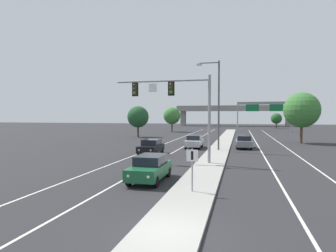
# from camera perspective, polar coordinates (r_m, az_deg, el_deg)

# --- Properties ---
(ground_plane) EXTENTS (260.00, 260.00, 0.00)m
(ground_plane) POSITION_cam_1_polar(r_m,az_deg,el_deg) (10.62, -0.24, -20.37)
(ground_plane) COLOR #28282B
(median_island) EXTENTS (2.40, 110.00, 0.15)m
(median_island) POSITION_cam_1_polar(r_m,az_deg,el_deg) (27.91, 8.78, -6.13)
(median_island) COLOR #9E9B93
(median_island) RESTS_ON ground
(lane_stripe_oncoming_center) EXTENTS (0.14, 100.00, 0.01)m
(lane_stripe_oncoming_center) POSITION_cam_1_polar(r_m,az_deg,el_deg) (35.47, 2.16, -4.47)
(lane_stripe_oncoming_center) COLOR silver
(lane_stripe_oncoming_center) RESTS_ON ground
(lane_stripe_receding_center) EXTENTS (0.14, 100.00, 0.01)m
(lane_stripe_receding_center) POSITION_cam_1_polar(r_m,az_deg,el_deg) (34.84, 17.54, -4.68)
(lane_stripe_receding_center) COLOR silver
(lane_stripe_receding_center) RESTS_ON ground
(edge_stripe_left) EXTENTS (0.14, 100.00, 0.01)m
(edge_stripe_left) POSITION_cam_1_polar(r_m,az_deg,el_deg) (36.28, -2.97, -4.32)
(edge_stripe_left) COLOR silver
(edge_stripe_left) RESTS_ON ground
(edge_stripe_right) EXTENTS (0.14, 100.00, 0.01)m
(edge_stripe_right) POSITION_cam_1_polar(r_m,az_deg,el_deg) (35.21, 22.92, -4.68)
(edge_stripe_right) COLOR silver
(edge_stripe_right) RESTS_ON ground
(overhead_signal_mast) EXTENTS (8.14, 0.44, 7.20)m
(overhead_signal_mast) POSITION_cam_1_polar(r_m,az_deg,el_deg) (24.81, 1.91, 5.12)
(overhead_signal_mast) COLOR gray
(overhead_signal_mast) RESTS_ON median_island
(median_sign_post) EXTENTS (0.60, 0.10, 2.20)m
(median_sign_post) POSITION_cam_1_polar(r_m,az_deg,el_deg) (15.28, 4.69, -7.22)
(median_sign_post) COLOR gray
(median_sign_post) RESTS_ON median_island
(street_lamp_median) EXTENTS (2.58, 0.28, 10.00)m
(street_lamp_median) POSITION_cam_1_polar(r_m,az_deg,el_deg) (33.75, 9.38, 5.02)
(street_lamp_median) COLOR #4C4C51
(street_lamp_median) RESTS_ON median_island
(car_oncoming_green) EXTENTS (1.84, 4.48, 1.58)m
(car_oncoming_green) POSITION_cam_1_polar(r_m,az_deg,el_deg) (18.45, -3.47, -8.02)
(car_oncoming_green) COLOR #195633
(car_oncoming_green) RESTS_ON ground
(car_oncoming_black) EXTENTS (1.91, 4.50, 1.58)m
(car_oncoming_black) POSITION_cam_1_polar(r_m,az_deg,el_deg) (30.41, -3.27, -4.02)
(car_oncoming_black) COLOR black
(car_oncoming_black) RESTS_ON ground
(car_oncoming_silver) EXTENTS (1.87, 4.49, 1.58)m
(car_oncoming_silver) POSITION_cam_1_polar(r_m,az_deg,el_deg) (36.63, 5.08, -2.98)
(car_oncoming_silver) COLOR #B7B7BC
(car_oncoming_silver) RESTS_ON ground
(car_receding_grey) EXTENTS (1.92, 4.51, 1.58)m
(car_receding_grey) POSITION_cam_1_polar(r_m,az_deg,el_deg) (37.30, 14.39, -2.95)
(car_receding_grey) COLOR slate
(car_receding_grey) RESTS_ON ground
(highway_sign_gantry) EXTENTS (13.28, 0.42, 7.50)m
(highway_sign_gantry) POSITION_cam_1_polar(r_m,az_deg,el_deg) (78.18, 18.05, 3.54)
(highway_sign_gantry) COLOR gray
(highway_sign_gantry) RESTS_ON ground
(overpass_bridge) EXTENTS (42.40, 6.40, 7.65)m
(overpass_bridge) POSITION_cam_1_polar(r_m,az_deg,el_deg) (113.13, 12.56, 2.92)
(overpass_bridge) COLOR gray
(overpass_bridge) RESTS_ON ground
(tree_far_left_a) EXTENTS (3.96, 3.96, 5.73)m
(tree_far_left_a) POSITION_cam_1_polar(r_m,az_deg,el_deg) (54.93, -5.80, 1.76)
(tree_far_left_a) COLOR #4C3823
(tree_far_left_a) RESTS_ON ground
(tree_far_right_a) EXTENTS (3.24, 3.24, 4.68)m
(tree_far_right_a) POSITION_cam_1_polar(r_m,az_deg,el_deg) (95.17, 20.17, 1.36)
(tree_far_right_a) COLOR #4C3823
(tree_far_right_a) RESTS_ON ground
(tree_far_right_b) EXTENTS (5.08, 5.08, 7.35)m
(tree_far_right_b) POSITION_cam_1_polar(r_m,az_deg,el_deg) (46.64, 24.37, 2.82)
(tree_far_right_b) COLOR #4C3823
(tree_far_right_b) RESTS_ON ground
(tree_far_left_c) EXTENTS (4.14, 4.14, 5.99)m
(tree_far_left_c) POSITION_cam_1_polar(r_m,az_deg,el_deg) (72.07, 0.77, 1.98)
(tree_far_left_c) COLOR #4C3823
(tree_far_left_c) RESTS_ON ground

